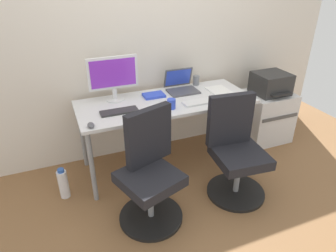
{
  "coord_description": "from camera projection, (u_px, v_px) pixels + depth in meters",
  "views": [
    {
      "loc": [
        -1.01,
        -2.53,
        1.91
      ],
      "look_at": [
        0.0,
        -0.05,
        0.48
      ],
      "focal_mm": 32.18,
      "sensor_mm": 36.0,
      "label": 1
    }
  ],
  "objects": [
    {
      "name": "office_chair_left",
      "position": [
        150.0,
        173.0,
        2.44
      ],
      "size": [
        0.56,
        0.56,
        0.94
      ],
      "color": "black",
      "rests_on": "ground"
    },
    {
      "name": "ground_plane",
      "position": [
        166.0,
        163.0,
        3.3
      ],
      "size": [
        5.28,
        5.28,
        0.0
      ],
      "primitive_type": "plane",
      "color": "brown"
    },
    {
      "name": "keyboard_by_monitor",
      "position": [
        119.0,
        111.0,
        2.71
      ],
      "size": [
        0.34,
        0.12,
        0.02
      ],
      "primitive_type": "cube",
      "color": "#2D2D2D",
      "rests_on": "desk"
    },
    {
      "name": "printer",
      "position": [
        271.0,
        83.0,
        3.45
      ],
      "size": [
        0.38,
        0.4,
        0.24
      ],
      "color": "#2D2D2D",
      "rests_on": "side_cabinet"
    },
    {
      "name": "desk",
      "position": [
        166.0,
        106.0,
        2.99
      ],
      "size": [
        1.73,
        0.69,
        0.74
      ],
      "color": "silver",
      "rests_on": "ground"
    },
    {
      "name": "paper_pile",
      "position": [
        220.0,
        91.0,
        3.17
      ],
      "size": [
        0.21,
        0.3,
        0.01
      ],
      "primitive_type": "cube",
      "color": "white",
      "rests_on": "desk"
    },
    {
      "name": "coffee_mug",
      "position": [
        171.0,
        104.0,
        2.77
      ],
      "size": [
        0.08,
        0.08,
        0.09
      ],
      "primitive_type": "cylinder",
      "color": "blue",
      "rests_on": "desk"
    },
    {
      "name": "keyboard_by_laptop",
      "position": [
        200.0,
        102.0,
        2.9
      ],
      "size": [
        0.34,
        0.12,
        0.02
      ],
      "primitive_type": "cube",
      "color": "silver",
      "rests_on": "desk"
    },
    {
      "name": "open_laptop",
      "position": [
        181.0,
        86.0,
        3.17
      ],
      "size": [
        0.31,
        0.28,
        0.22
      ],
      "color": "#4C4C51",
      "rests_on": "desk"
    },
    {
      "name": "side_cabinet",
      "position": [
        265.0,
        116.0,
        3.65
      ],
      "size": [
        0.54,
        0.48,
        0.6
      ],
      "color": "silver",
      "rests_on": "ground"
    },
    {
      "name": "desktop_monitor",
      "position": [
        113.0,
        76.0,
        2.85
      ],
      "size": [
        0.48,
        0.18,
        0.43
      ],
      "color": "silver",
      "rests_on": "desk"
    },
    {
      "name": "pen_cup",
      "position": [
        196.0,
        80.0,
        3.32
      ],
      "size": [
        0.07,
        0.07,
        0.1
      ],
      "primitive_type": "cylinder",
      "color": "slate",
      "rests_on": "desk"
    },
    {
      "name": "mouse_by_laptop",
      "position": [
        231.0,
        97.0,
        2.99
      ],
      "size": [
        0.06,
        0.1,
        0.03
      ],
      "primitive_type": "ellipsoid",
      "color": "silver",
      "rests_on": "desk"
    },
    {
      "name": "back_wall",
      "position": [
        150.0,
        34.0,
        3.04
      ],
      "size": [
        4.4,
        0.04,
        2.6
      ],
      "primitive_type": "cube",
      "color": "silver",
      "rests_on": "ground"
    },
    {
      "name": "notebook",
      "position": [
        154.0,
        95.0,
        3.04
      ],
      "size": [
        0.21,
        0.15,
        0.03
      ],
      "primitive_type": "cube",
      "color": "blue",
      "rests_on": "desk"
    },
    {
      "name": "mouse_by_monitor",
      "position": [
        91.0,
        125.0,
        2.46
      ],
      "size": [
        0.06,
        0.1,
        0.03
      ],
      "primitive_type": "ellipsoid",
      "color": "#515156",
      "rests_on": "desk"
    },
    {
      "name": "water_bottle_on_floor",
      "position": [
        63.0,
        184.0,
        2.76
      ],
      "size": [
        0.09,
        0.09,
        0.31
      ],
      "color": "white",
      "rests_on": "ground"
    },
    {
      "name": "office_chair_right",
      "position": [
        236.0,
        152.0,
        2.71
      ],
      "size": [
        0.54,
        0.54,
        0.94
      ],
      "color": "black",
      "rests_on": "ground"
    }
  ]
}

